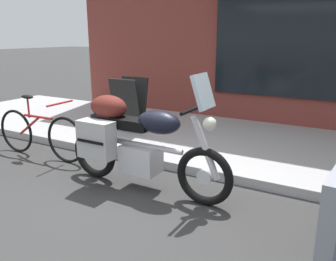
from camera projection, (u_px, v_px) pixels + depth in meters
The scene contains 4 objects.
ground_plane at pixel (126, 207), 3.72m from camera, with size 80.00×80.00×0.00m, color #333333.
touring_motorcycle at pixel (133, 139), 4.02m from camera, with size 2.16×0.66×1.40m.
parked_bicycle at pixel (39, 133), 5.15m from camera, with size 1.68×0.48×0.93m.
sandwich_board_sign at pixel (129, 105), 6.07m from camera, with size 0.55×0.41×0.94m.
Camera 1 is at (2.06, -2.71, 1.76)m, focal length 37.48 mm.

